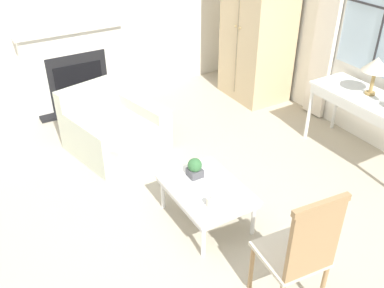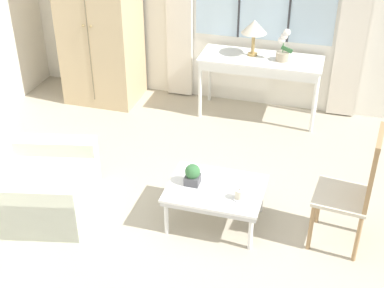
# 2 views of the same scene
# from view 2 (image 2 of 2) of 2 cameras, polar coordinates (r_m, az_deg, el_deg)

# --- Properties ---
(ground_plane) EXTENTS (14.00, 14.00, 0.00)m
(ground_plane) POSITION_cam_2_polar(r_m,az_deg,el_deg) (4.57, 0.30, -12.25)
(ground_plane) COLOR #B2A893
(armoire) EXTENTS (0.97, 0.74, 2.23)m
(armoire) POSITION_cam_2_polar(r_m,az_deg,el_deg) (6.76, -9.88, 13.50)
(armoire) COLOR tan
(armoire) RESTS_ON ground_plane
(console_table) EXTENTS (1.43, 0.55, 0.76)m
(console_table) POSITION_cam_2_polar(r_m,az_deg,el_deg) (6.40, 7.35, 8.43)
(console_table) COLOR white
(console_table) RESTS_ON ground_plane
(table_lamp) EXTENTS (0.30, 0.30, 0.43)m
(table_lamp) POSITION_cam_2_polar(r_m,az_deg,el_deg) (6.32, 6.65, 12.23)
(table_lamp) COLOR #9E7F47
(table_lamp) RESTS_ON console_table
(potted_orchid) EXTENTS (0.19, 0.15, 0.38)m
(potted_orchid) POSITION_cam_2_polar(r_m,az_deg,el_deg) (6.28, 9.71, 10.07)
(potted_orchid) COLOR tan
(potted_orchid) RESTS_ON console_table
(armchair_upholstered) EXTENTS (1.13, 1.15, 0.74)m
(armchair_upholstered) POSITION_cam_2_polar(r_m,az_deg,el_deg) (5.17, -16.41, -4.26)
(armchair_upholstered) COLOR beige
(armchair_upholstered) RESTS_ON ground_plane
(side_chair_wooden) EXTENTS (0.48, 0.48, 1.12)m
(side_chair_wooden) POSITION_cam_2_polar(r_m,az_deg,el_deg) (4.53, 17.25, -4.20)
(side_chair_wooden) COLOR beige
(side_chair_wooden) RESTS_ON ground_plane
(coffee_table) EXTENTS (0.85, 0.63, 0.39)m
(coffee_table) POSITION_cam_2_polar(r_m,az_deg,el_deg) (4.73, 2.53, -5.06)
(coffee_table) COLOR silver
(coffee_table) RESTS_ON ground_plane
(potted_plant_small) EXTENTS (0.14, 0.14, 0.20)m
(potted_plant_small) POSITION_cam_2_polar(r_m,az_deg,el_deg) (4.69, 0.06, -3.27)
(potted_plant_small) COLOR #4C4C51
(potted_plant_small) RESTS_ON coffee_table
(pillar_candle) EXTENTS (0.11, 0.11, 0.11)m
(pillar_candle) POSITION_cam_2_polar(r_m,az_deg,el_deg) (4.56, 5.09, -5.44)
(pillar_candle) COLOR silver
(pillar_candle) RESTS_ON coffee_table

